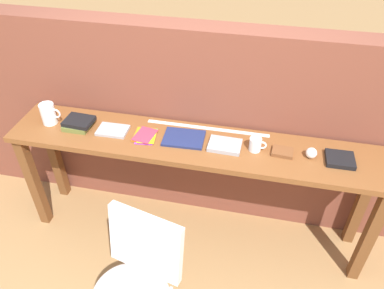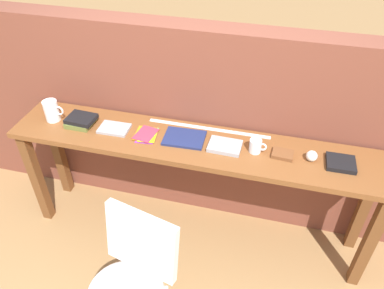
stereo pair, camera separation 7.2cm
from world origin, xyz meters
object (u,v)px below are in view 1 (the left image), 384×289
Objects in this scene: book_stack_leftmost at (79,123)px; book_repair_rightmost at (340,159)px; sports_ball_small at (311,153)px; chair_white_moulded at (136,278)px; pitcher_white at (48,113)px; magazine_cycling at (113,130)px; leather_journal_brown at (283,152)px; pamphlet_pile_colourful at (146,136)px; mug at (256,144)px; book_open_centre at (184,138)px.

book_repair_rightmost is (1.72, 0.00, -0.02)m from book_stack_leftmost.
sports_ball_small is at bearing 179.04° from book_repair_rightmost.
pitcher_white is (-0.87, 0.82, 0.43)m from chair_white_moulded.
magazine_cycling is 1.56× the size of leather_journal_brown.
leather_journal_brown is at bearing 48.84° from chair_white_moulded.
sports_ball_small is at bearing 3.82° from leather_journal_brown.
pamphlet_pile_colourful is (0.48, -0.01, -0.02)m from book_stack_leftmost.
leather_journal_brown is (1.13, 0.01, 0.00)m from magazine_cycling.
magazine_cycling is at bearing -179.77° from sports_ball_small.
book_stack_leftmost is at bearing 178.96° from pamphlet_pile_colourful.
mug is at bearing -179.89° from sports_ball_small.
pamphlet_pile_colourful is at bearing 102.26° from chair_white_moulded.
magazine_cycling is at bearing -179.73° from mug.
leather_journal_brown is (0.90, 0.01, 0.00)m from pamphlet_pile_colourful.
leather_journal_brown is (0.72, 0.82, 0.37)m from chair_white_moulded.
book_open_centre is 2.06× the size of leather_journal_brown.
book_repair_rightmost reaches higher than leather_journal_brown.
mug is at bearing 56.26° from chair_white_moulded.
sports_ball_small reaches higher than pamphlet_pile_colourful.
chair_white_moulded is 1.27m from pitcher_white.
book_open_centre is 0.99m from book_repair_rightmost.
magazine_cycling is 1.85× the size of mug.
leather_journal_brown reaches higher than magazine_cycling.
magazine_cycling is (0.25, -0.00, -0.02)m from book_stack_leftmost.
sports_ball_small is at bearing 42.69° from chair_white_moulded.
leather_journal_brown reaches higher than book_open_centre.
sports_ball_small is (1.55, 0.00, 0.00)m from book_stack_leftmost.
book_open_centre is at bearing 84.52° from chair_white_moulded.
pamphlet_pile_colourful is (-0.18, 0.81, 0.36)m from chair_white_moulded.
book_stack_leftmost is 1.79× the size of mug.
leather_journal_brown is (1.59, 0.00, -0.07)m from pitcher_white.
pitcher_white is at bearing -179.99° from sports_ball_small.
pamphlet_pile_colourful is 0.26m from book_open_centre.
magazine_cycling is 0.49m from book_open_centre.
sports_ball_small reaches higher than book_repair_rightmost.
book_stack_leftmost is at bearing -179.87° from mug.
leather_journal_brown reaches higher than pamphlet_pile_colourful.
pitcher_white is 1.94m from book_repair_rightmost.
chair_white_moulded is 1.27m from sports_ball_small.
leather_journal_brown is 0.17m from sports_ball_small.
magazine_cycling is 1.07× the size of pamphlet_pile_colourful.
mug is (0.96, 0.00, 0.04)m from magazine_cycling.
book_stack_leftmost is at bearing 178.72° from magazine_cycling.
book_stack_leftmost is 1.55m from sports_ball_small.
book_repair_rightmost is at bearing 0.05° from mug.
mug reaches higher than sports_ball_small.
sports_ball_small is at bearing 0.13° from book_stack_leftmost.
pitcher_white is at bearing 178.33° from book_open_centre.
book_open_centre is at bearing 178.39° from mug.
book_open_centre is 0.64m from leather_journal_brown.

